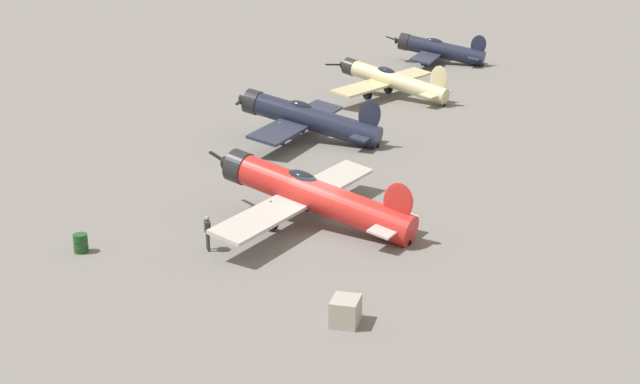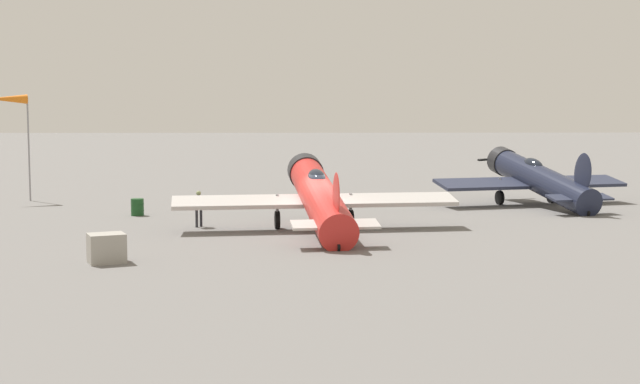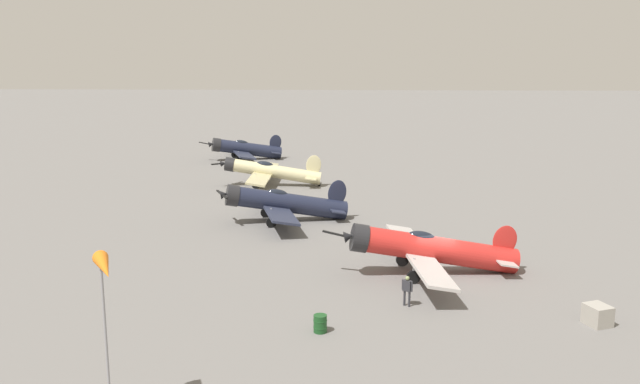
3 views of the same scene
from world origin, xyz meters
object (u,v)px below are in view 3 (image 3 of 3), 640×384
(airplane_far_line, at_px, (269,171))
(airplane_foreground, at_px, (429,249))
(fuel_drum, at_px, (320,324))
(windsock_mast, at_px, (104,273))
(airplane_outer_stand, at_px, (244,149))
(equipment_crate, at_px, (598,315))
(airplane_mid_apron, at_px, (283,203))
(ground_crew_mechanic, at_px, (407,288))

(airplane_far_line, bearing_deg, airplane_foreground, 115.34)
(fuel_drum, distance_m, windsock_mast, 12.44)
(windsock_mast, bearing_deg, airplane_foreground, 53.28)
(airplane_far_line, distance_m, airplane_outer_stand, 17.36)
(airplane_foreground, distance_m, windsock_mast, 22.55)
(airplane_foreground, height_order, equipment_crate, airplane_foreground)
(equipment_crate, relative_size, windsock_mast, 0.24)
(airplane_mid_apron, distance_m, airplane_far_line, 14.84)
(airplane_foreground, xyz_separation_m, equipment_crate, (7.47, -7.56, -1.06))
(airplane_foreground, bearing_deg, fuel_drum, 48.87)
(airplane_far_line, xyz_separation_m, fuel_drum, (6.63, -36.18, -1.08))
(airplane_outer_stand, distance_m, windsock_mast, 61.85)
(airplane_foreground, xyz_separation_m, airplane_far_line, (-12.80, 27.15, -0.06))
(airplane_outer_stand, relative_size, windsock_mast, 1.89)
(airplane_mid_apron, relative_size, fuel_drum, 13.22)
(equipment_crate, bearing_deg, airplane_foreground, 134.66)
(airplane_mid_apron, bearing_deg, equipment_crate, 116.57)
(ground_crew_mechanic, bearing_deg, airplane_mid_apron, -120.04)
(airplane_mid_apron, bearing_deg, ground_crew_mechanic, 100.38)
(airplane_far_line, xyz_separation_m, equipment_crate, (20.27, -34.71, -1.01))
(airplane_foreground, height_order, airplane_mid_apron, airplane_mid_apron)
(airplane_outer_stand, height_order, windsock_mast, windsock_mast)
(windsock_mast, bearing_deg, airplane_far_line, 89.44)
(airplane_foreground, relative_size, airplane_outer_stand, 1.07)
(airplane_foreground, xyz_separation_m, windsock_mast, (-13.24, -17.75, 4.23))
(airplane_mid_apron, height_order, ground_crew_mechanic, airplane_mid_apron)
(airplane_foreground, height_order, airplane_far_line, same)
(airplane_foreground, bearing_deg, airplane_outer_stand, -74.56)
(airplane_far_line, height_order, ground_crew_mechanic, airplane_far_line)
(airplane_far_line, bearing_deg, airplane_outer_stand, -72.97)
(airplane_foreground, bearing_deg, airplane_mid_apron, -58.11)
(airplane_mid_apron, distance_m, fuel_drum, 21.97)
(airplane_mid_apron, bearing_deg, airplane_foreground, 114.18)
(airplane_mid_apron, xyz_separation_m, fuel_drum, (3.88, -21.60, -1.11))
(airplane_far_line, xyz_separation_m, windsock_mast, (-0.44, -44.90, 4.28))
(ground_crew_mechanic, height_order, fuel_drum, ground_crew_mechanic)
(ground_crew_mechanic, relative_size, windsock_mast, 0.26)
(ground_crew_mechanic, xyz_separation_m, fuel_drum, (-4.45, -3.62, -0.57))
(ground_crew_mechanic, xyz_separation_m, equipment_crate, (9.19, -2.14, -0.50))
(airplane_foreground, relative_size, equipment_crate, 8.43)
(windsock_mast, bearing_deg, airplane_outer_stand, 94.30)
(airplane_far_line, distance_m, windsock_mast, 45.11)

